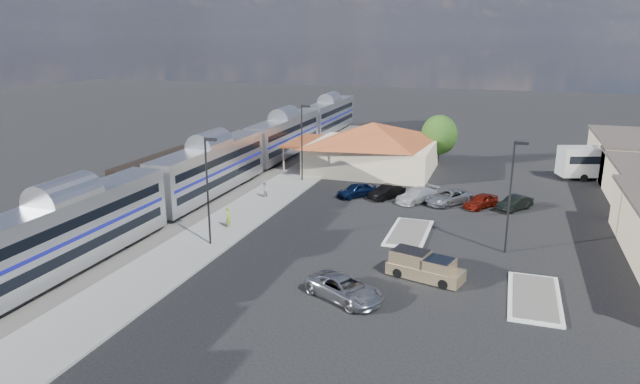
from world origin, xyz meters
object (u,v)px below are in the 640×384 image
(pickup_truck, at_px, (425,267))
(coach_bus, at_px, (611,161))
(suv, at_px, (345,288))
(station_depot, at_px, (372,146))

(pickup_truck, bearing_deg, coach_bus, -9.87)
(pickup_truck, bearing_deg, suv, 152.53)
(suv, bearing_deg, station_depot, 38.50)
(pickup_truck, xyz_separation_m, coach_bus, (16.74, 35.82, 1.37))
(station_depot, relative_size, coach_bus, 1.49)
(station_depot, bearing_deg, suv, -79.41)
(suv, relative_size, coach_bus, 0.45)
(station_depot, xyz_separation_m, pickup_truck, (11.26, -31.07, -2.26))
(station_depot, distance_m, coach_bus, 28.41)
(pickup_truck, relative_size, coach_bus, 0.46)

